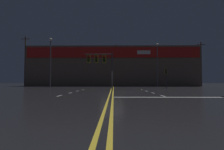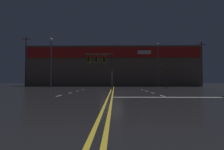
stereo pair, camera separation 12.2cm
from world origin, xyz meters
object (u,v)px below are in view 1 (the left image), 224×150
object	(u,v)px
streetlight_median_approach	(50,56)
traffic_signal_median	(100,61)
traffic_signal_corner_northeast	(166,74)
streetlight_far_left	(157,59)

from	to	relation	value
streetlight_median_approach	traffic_signal_median	bearing A→B (deg)	-48.40
streetlight_median_approach	traffic_signal_corner_northeast	bearing A→B (deg)	-9.63
streetlight_median_approach	streetlight_far_left	world-z (taller)	streetlight_far_left
traffic_signal_corner_northeast	streetlight_far_left	world-z (taller)	streetlight_far_left
traffic_signal_median	streetlight_far_left	distance (m)	21.69
streetlight_far_left	traffic_signal_corner_northeast	bearing A→B (deg)	-96.19
traffic_signal_corner_northeast	traffic_signal_median	bearing A→B (deg)	-142.27
traffic_signal_corner_northeast	streetlight_median_approach	distance (m)	21.36
traffic_signal_median	streetlight_median_approach	xyz separation A→B (m)	(-10.30, 11.61, 2.36)
traffic_signal_median	traffic_signal_corner_northeast	world-z (taller)	traffic_signal_median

